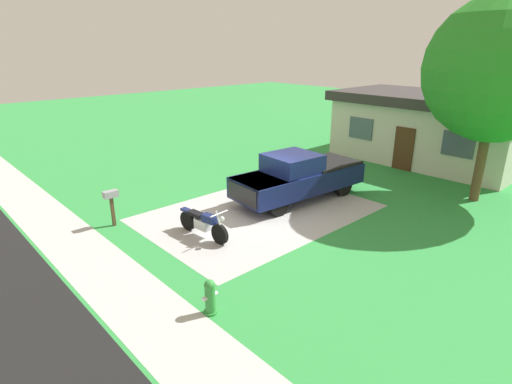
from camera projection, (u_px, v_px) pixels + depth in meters
ground_plane at (259, 213)px, 15.15m from camera, size 80.00×80.00×0.00m
driveway_pad at (259, 212)px, 15.15m from camera, size 5.73×8.26×0.01m
sidewalk_strip at (101, 269)px, 11.33m from camera, size 36.00×1.80×0.01m
motorcycle at (203, 223)px, 13.10m from camera, size 2.21×0.70×1.09m
pickup_truck at (300, 176)px, 16.25m from camera, size 2.46×5.76×1.90m
fire_hydrant at (210, 297)px, 9.34m from camera, size 0.32×0.40×0.87m
mailbox at (111, 199)px, 13.74m from camera, size 0.26×0.48×1.26m
shade_tree at (498, 70)px, 14.70m from camera, size 5.25×5.25×7.65m
neighbor_house at (430, 127)px, 21.40m from camera, size 9.60×5.60×3.50m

